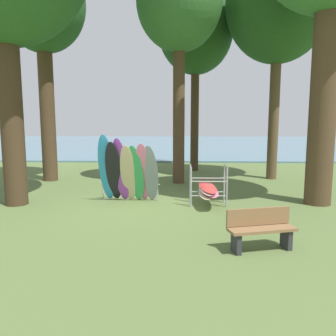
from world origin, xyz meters
TOP-DOWN VIEW (x-y plane):
  - ground_plane at (0.00, 0.00)m, footprint 80.00×80.00m
  - lake_water at (0.00, 29.23)m, footprint 80.00×36.00m
  - tree_mid_behind at (1.37, 4.13)m, footprint 3.47×3.47m
  - tree_far_left_back at (-4.38, 4.58)m, footprint 3.60×3.60m
  - tree_far_right_back at (2.22, 7.89)m, footprint 3.83×3.83m
  - tree_deep_back at (5.66, 5.33)m, footprint 4.56×4.56m
  - leaning_board_pile at (-0.29, 0.62)m, footprint 2.03×0.93m
  - board_storage_rack at (2.29, 0.35)m, footprint 1.15×2.12m
  - park_bench at (3.06, -3.39)m, footprint 1.46×0.75m

SIDE VIEW (x-z plane):
  - ground_plane at x=0.00m, z-range 0.00..0.00m
  - lake_water at x=0.00m, z-range 0.00..0.10m
  - park_bench at x=3.06m, z-range 0.03..0.88m
  - board_storage_rack at x=2.29m, z-range -0.13..1.12m
  - leaning_board_pile at x=-0.29m, z-range -0.12..2.12m
  - tree_far_right_back at x=2.22m, z-range 2.44..11.88m
  - tree_mid_behind at x=1.37m, z-range 2.58..11.99m
  - tree_far_left_back at x=-4.38m, z-range 2.55..12.20m
  - tree_deep_back at x=5.66m, z-range 2.51..12.90m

